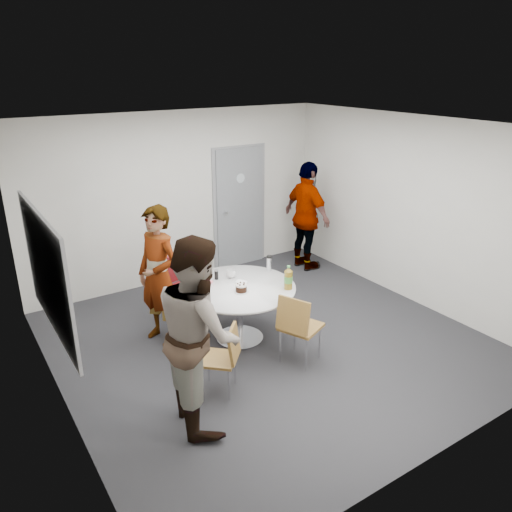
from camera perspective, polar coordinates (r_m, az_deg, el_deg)
floor at (r=6.53m, az=1.36°, el=-9.65°), size 5.00×5.00×0.00m
ceiling at (r=5.64m, az=1.60°, el=14.61°), size 5.00×5.00×0.00m
wall_back at (r=8.04m, az=-8.75°, el=6.56°), size 5.00×0.00×5.00m
wall_left at (r=5.07m, az=-22.56°, el=-3.72°), size 0.00×5.00×5.00m
wall_right at (r=7.59m, az=17.27°, el=4.97°), size 0.00×5.00×5.00m
wall_front at (r=4.31m, az=20.84°, el=-7.86°), size 5.00×0.00×5.00m
door at (r=8.61m, az=-1.90°, el=5.52°), size 1.02×0.17×2.12m
whiteboard at (r=5.22m, az=-22.74°, el=-1.83°), size 0.04×1.90×1.25m
table at (r=6.29m, az=-1.66°, el=-4.32°), size 1.42×1.42×1.05m
chair_near_left at (r=5.39m, az=-3.58°, el=-11.10°), size 0.54×0.54×0.78m
chair_near_right at (r=5.82m, az=4.75°, el=-7.66°), size 0.59×0.56×0.89m
chair_far at (r=6.94m, az=-8.46°, el=-2.66°), size 0.56×0.59×0.93m
person_main at (r=6.27m, az=-11.07°, el=-2.27°), size 0.61×0.75×1.78m
person_left at (r=4.81m, az=-6.58°, el=-8.67°), size 0.89×1.05×1.92m
person_right at (r=8.48m, az=5.85°, el=4.50°), size 0.46×1.09×1.86m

